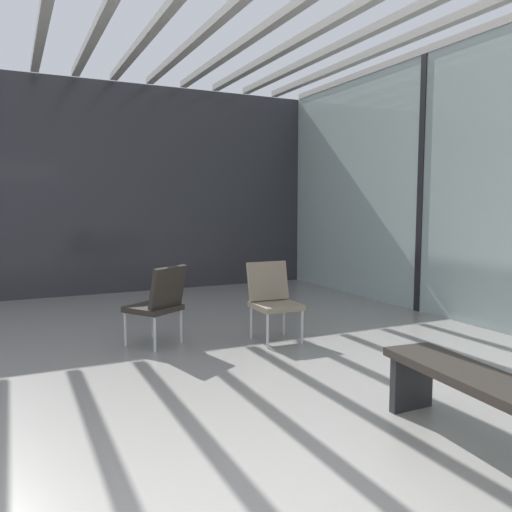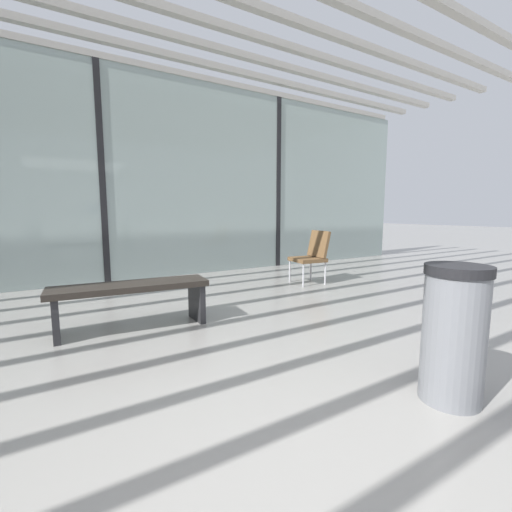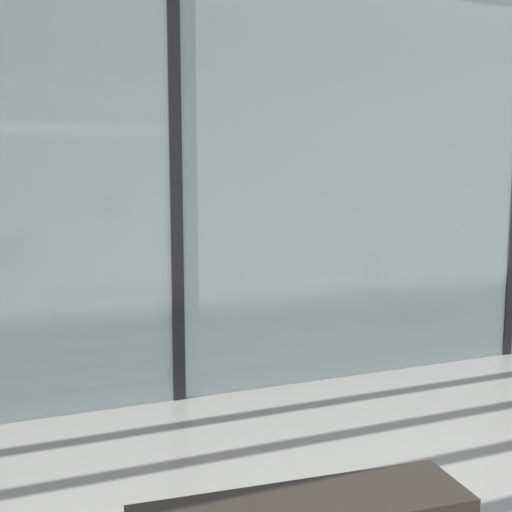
{
  "view_description": "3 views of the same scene",
  "coord_description": "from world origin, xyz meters",
  "px_view_note": "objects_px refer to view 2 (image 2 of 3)",
  "views": [
    {
      "loc": [
        1.98,
        -0.04,
        1.51
      ],
      "look_at": [
        -1.96,
        1.86,
        1.07
      ],
      "focal_mm": 35.83,
      "sensor_mm": 36.0,
      "label": 1
    },
    {
      "loc": [
        -0.84,
        -0.98,
        1.18
      ],
      "look_at": [
        1.9,
        3.48,
        0.5
      ],
      "focal_mm": 24.02,
      "sensor_mm": 36.0,
      "label": 2
    },
    {
      "loc": [
        -1.3,
        0.22,
        1.9
      ],
      "look_at": [
        1.7,
        7.66,
        0.81
      ],
      "focal_mm": 44.32,
      "sensor_mm": 36.0,
      "label": 3
    }
  ],
  "objects_px": {
    "parked_airplane": "(90,188)",
    "waiting_bench": "(131,294)",
    "lounge_chair_3": "(312,254)",
    "trash_bin": "(454,334)"
  },
  "relations": [
    {
      "from": "parked_airplane",
      "to": "lounge_chair_3",
      "type": "height_order",
      "value": "parked_airplane"
    },
    {
      "from": "lounge_chair_3",
      "to": "trash_bin",
      "type": "bearing_deg",
      "value": -20.1
    },
    {
      "from": "trash_bin",
      "to": "lounge_chair_3",
      "type": "bearing_deg",
      "value": 63.01
    },
    {
      "from": "parked_airplane",
      "to": "waiting_bench",
      "type": "bearing_deg",
      "value": -93.95
    },
    {
      "from": "lounge_chair_3",
      "to": "waiting_bench",
      "type": "height_order",
      "value": "lounge_chair_3"
    },
    {
      "from": "lounge_chair_3",
      "to": "waiting_bench",
      "type": "distance_m",
      "value": 3.16
    },
    {
      "from": "waiting_bench",
      "to": "lounge_chair_3",
      "type": "bearing_deg",
      "value": 19.91
    },
    {
      "from": "lounge_chair_3",
      "to": "trash_bin",
      "type": "distance_m",
      "value": 3.61
    },
    {
      "from": "lounge_chair_3",
      "to": "waiting_bench",
      "type": "xyz_separation_m",
      "value": [
        -3.05,
        -0.8,
        -0.13
      ]
    },
    {
      "from": "lounge_chair_3",
      "to": "trash_bin",
      "type": "relative_size",
      "value": 1.01
    }
  ]
}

